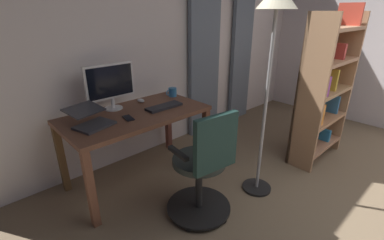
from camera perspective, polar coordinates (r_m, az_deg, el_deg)
back_room_partition at (r=3.45m, az=-3.05°, el=19.06°), size 4.84×0.10×2.89m
curtain_left_panel at (r=4.25m, az=10.65°, el=16.35°), size 0.42×0.06×2.45m
curtain_right_panel at (r=3.64m, az=2.70°, el=15.73°), size 0.53×0.06×2.45m
desk at (r=2.65m, az=-11.84°, el=-0.36°), size 1.36×0.73×0.74m
office_chair at (r=2.20m, az=2.48°, el=-10.63°), size 0.56×0.56×0.97m
computer_monitor at (r=2.70m, az=-17.02°, el=7.45°), size 0.50×0.18×0.45m
computer_keyboard at (r=2.70m, az=-5.97°, el=2.86°), size 0.38×0.13×0.02m
laptop at (r=2.41m, az=-20.81°, el=0.11°), size 0.37×0.40×0.16m
computer_mouse at (r=2.90m, az=-10.85°, el=4.10°), size 0.06×0.10×0.04m
cell_phone_by_monitor at (r=2.49m, az=-13.45°, el=0.43°), size 0.09×0.15×0.01m
mug_tea at (r=3.05m, az=-4.22°, el=5.95°), size 0.14×0.09×0.10m
bookshelf at (r=3.33m, az=25.81°, el=5.73°), size 0.80×0.30×1.72m
floor_lamp at (r=2.30m, az=17.19°, el=18.75°), size 0.31×0.31×1.84m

